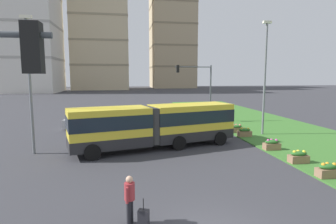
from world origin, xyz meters
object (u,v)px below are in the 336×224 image
flower_planter_1 (328,170)px  flower_planter_4 (245,132)px  flower_planter_2 (299,157)px  flower_planter_3 (272,145)px  articulated_bus (155,125)px  car_silver_hatch (87,121)px  streetlight_median (265,74)px  flower_planter_5 (237,128)px  pedestrian_crossing (130,197)px  traffic_light_far_right (199,83)px  apartment_tower_westcentre (100,20)px  streetlight_left (30,80)px  apartment_tower_west (29,11)px  rolling_suitcase (144,218)px  apartment_tower_centre (172,38)px

flower_planter_1 → flower_planter_4: same height
flower_planter_2 → flower_planter_3: (0.00, 2.96, 0.00)m
articulated_bus → car_silver_hatch: size_ratio=2.62×
flower_planter_1 → streetlight_median: 11.46m
flower_planter_4 → flower_planter_5: size_ratio=1.00×
articulated_bus → flower_planter_5: 8.82m
pedestrian_crossing → traffic_light_far_right: bearing=68.3°
streetlight_median → apartment_tower_westcentre: (-19.32, 88.69, 20.51)m
articulated_bus → flower_planter_2: 9.33m
traffic_light_far_right → streetlight_left: size_ratio=0.71×
flower_planter_5 → traffic_light_far_right: size_ratio=0.18×
articulated_bus → apartment_tower_west: 83.85m
articulated_bus → traffic_light_far_right: traffic_light_far_right is taller
flower_planter_2 → flower_planter_3: same height
articulated_bus → rolling_suitcase: bearing=-99.0°
articulated_bus → flower_planter_3: articulated_bus is taller
articulated_bus → flower_planter_1: 10.79m
flower_planter_5 → traffic_light_far_right: 7.70m
articulated_bus → flower_planter_3: size_ratio=10.93×
flower_planter_4 → traffic_light_far_right: size_ratio=0.18×
pedestrian_crossing → apartment_tower_westcentre: apartment_tower_westcentre is taller
car_silver_hatch → rolling_suitcase: car_silver_hatch is taller
apartment_tower_west → apartment_tower_westcentre: (19.91, 16.55, 0.98)m
articulated_bus → streetlight_median: (9.68, 2.85, 3.59)m
car_silver_hatch → streetlight_median: 16.80m
flower_planter_1 → flower_planter_4: 9.66m
articulated_bus → streetlight_left: size_ratio=1.36×
flower_planter_2 → traffic_light_far_right: 15.96m
flower_planter_3 → flower_planter_4: (0.00, 4.33, 0.00)m
flower_planter_2 → flower_planter_4: size_ratio=1.00×
apartment_tower_centre → flower_planter_2: bearing=-96.3°
car_silver_hatch → flower_planter_4: 14.63m
traffic_light_far_right → car_silver_hatch: bearing=-169.5°
rolling_suitcase → flower_planter_4: (9.43, 12.68, 0.11)m
articulated_bus → flower_planter_4: bearing=16.4°
car_silver_hatch → traffic_light_far_right: traffic_light_far_right is taller
flower_planter_1 → apartment_tower_west: (-37.33, 82.36, 24.35)m
flower_planter_1 → apartment_tower_centre: 112.81m
rolling_suitcase → apartment_tower_centre: bearing=79.3°
rolling_suitcase → traffic_light_far_right: 22.53m
flower_planter_5 → streetlight_left: size_ratio=0.12×
flower_planter_2 → flower_planter_4: 7.29m
car_silver_hatch → flower_planter_5: 14.04m
articulated_bus → rolling_suitcase: size_ratio=12.39×
apartment_tower_westcentre → apartment_tower_centre: bearing=21.1°
pedestrian_crossing → streetlight_median: size_ratio=0.18×
pedestrian_crossing → rolling_suitcase: 0.85m
flower_planter_4 → apartment_tower_westcentre: size_ratio=0.02×
articulated_bus → streetlight_median: bearing=16.4°
apartment_tower_west → pedestrian_crossing: bearing=-72.1°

